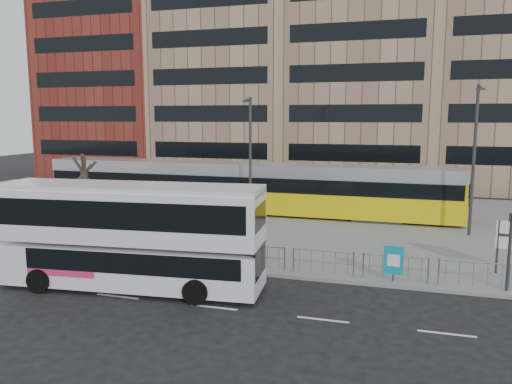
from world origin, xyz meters
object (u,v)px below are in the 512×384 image
(pedestrian, at_px, (201,219))
(tram, at_px, (241,187))
(lamp_post_east, at_px, (474,155))
(traffic_light_west, at_px, (131,216))
(double_decker_bus, at_px, (130,233))
(traffic_light_east, at_px, (510,242))
(ad_panel, at_px, (394,261))
(lamp_post_west, at_px, (250,154))
(bare_tree, at_px, (83,152))

(pedestrian, bearing_deg, tram, 22.95)
(tram, bearing_deg, lamp_post_east, -11.50)
(traffic_light_west, bearing_deg, tram, 74.82)
(double_decker_bus, height_order, pedestrian, double_decker_bus)
(traffic_light_east, bearing_deg, tram, 127.99)
(ad_panel, distance_m, traffic_light_east, 4.44)
(lamp_post_west, bearing_deg, tram, 119.82)
(ad_panel, relative_size, bare_tree, 0.23)
(pedestrian, relative_size, traffic_light_east, 0.59)
(pedestrian, height_order, lamp_post_east, lamp_post_east)
(traffic_light_east, relative_size, lamp_post_west, 0.39)
(double_decker_bus, relative_size, traffic_light_west, 3.49)
(bare_tree, bearing_deg, lamp_post_west, 26.91)
(lamp_post_west, xyz_separation_m, bare_tree, (-9.22, -4.68, 0.27))
(tram, distance_m, bare_tree, 11.01)
(traffic_light_west, distance_m, lamp_post_east, 19.01)
(traffic_light_east, bearing_deg, traffic_light_west, 166.93)
(pedestrian, xyz_separation_m, traffic_light_west, (-1.56, -5.09, 1.06))
(bare_tree, bearing_deg, traffic_light_east, -13.36)
(traffic_light_west, bearing_deg, lamp_post_west, 64.51)
(double_decker_bus, distance_m, traffic_light_west, 4.41)
(ad_panel, relative_size, pedestrian, 0.82)
(traffic_light_east, height_order, lamp_post_west, lamp_post_west)
(traffic_light_west, relative_size, bare_tree, 0.48)
(tram, bearing_deg, pedestrian, -89.39)
(bare_tree, bearing_deg, lamp_post_east, 10.26)
(tram, height_order, pedestrian, tram)
(tram, distance_m, traffic_light_west, 12.50)
(traffic_light_west, bearing_deg, double_decker_bus, -67.71)
(lamp_post_west, distance_m, lamp_post_east, 13.37)
(ad_panel, xyz_separation_m, traffic_light_east, (4.31, 0.10, 1.10))
(lamp_post_west, relative_size, bare_tree, 1.24)
(tram, height_order, lamp_post_east, lamp_post_east)
(ad_panel, height_order, traffic_light_west, traffic_light_west)
(bare_tree, bearing_deg, ad_panel, -16.60)
(tram, distance_m, ad_panel, 16.81)
(pedestrian, bearing_deg, ad_panel, -93.97)
(lamp_post_east, height_order, bare_tree, lamp_post_east)
(traffic_light_east, bearing_deg, pedestrian, 148.35)
(double_decker_bus, xyz_separation_m, traffic_light_east, (14.48, 3.47, -0.18))
(tram, height_order, traffic_light_east, tram)
(double_decker_bus, relative_size, ad_panel, 7.21)
(ad_panel, relative_size, lamp_post_west, 0.19)
(lamp_post_east, bearing_deg, bare_tree, -169.74)
(tram, height_order, bare_tree, bare_tree)
(tram, relative_size, traffic_light_east, 9.65)
(ad_panel, relative_size, traffic_light_east, 0.48)
(tram, xyz_separation_m, ad_panel, (10.81, -12.84, -0.89))
(traffic_light_east, distance_m, lamp_post_east, 9.88)
(ad_panel, distance_m, lamp_post_east, 11.09)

